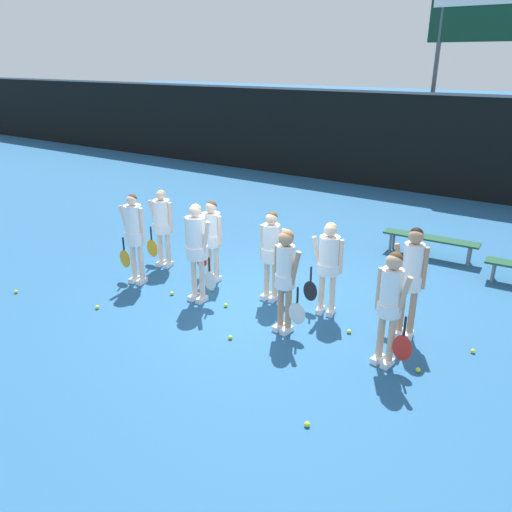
{
  "coord_description": "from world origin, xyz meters",
  "views": [
    {
      "loc": [
        4.43,
        -6.58,
        4.09
      ],
      "look_at": [
        -0.0,
        0.04,
        0.93
      ],
      "focal_mm": 35.0,
      "sensor_mm": 36.0,
      "label": 1
    }
  ],
  "objects_px": {
    "player_6": "(271,249)",
    "tennis_ball_11": "(172,293)",
    "player_2": "(286,273)",
    "tennis_ball_3": "(97,307)",
    "tennis_ball_6": "(212,290)",
    "player_0": "(134,232)",
    "tennis_ball_4": "(349,331)",
    "bench_far": "(430,240)",
    "player_7": "(328,261)",
    "scoreboard": "(495,41)",
    "tennis_ball_10": "(473,351)",
    "player_1": "(197,245)",
    "player_3": "(391,300)",
    "tennis_ball_5": "(307,424)",
    "player_5": "(212,234)",
    "tennis_ball_2": "(16,292)",
    "tennis_ball_8": "(143,269)",
    "tennis_ball_7": "(226,305)",
    "tennis_ball_0": "(332,300)",
    "tennis_ball_9": "(418,370)",
    "tennis_ball_1": "(230,337)",
    "player_4": "(162,222)",
    "player_8": "(411,274)"
  },
  "relations": [
    {
      "from": "player_0",
      "to": "tennis_ball_3",
      "type": "height_order",
      "value": "player_0"
    },
    {
      "from": "player_2",
      "to": "player_6",
      "type": "xyz_separation_m",
      "value": [
        -0.79,
        0.85,
        -0.05
      ]
    },
    {
      "from": "bench_far",
      "to": "player_2",
      "type": "relative_size",
      "value": 1.19
    },
    {
      "from": "scoreboard",
      "to": "player_4",
      "type": "relative_size",
      "value": 3.55
    },
    {
      "from": "player_6",
      "to": "tennis_ball_2",
      "type": "bearing_deg",
      "value": -150.46
    },
    {
      "from": "tennis_ball_2",
      "to": "tennis_ball_5",
      "type": "xyz_separation_m",
      "value": [
        6.26,
        -0.17,
        0.0
      ]
    },
    {
      "from": "player_5",
      "to": "tennis_ball_8",
      "type": "xyz_separation_m",
      "value": [
        -1.51,
        -0.42,
        -0.92
      ]
    },
    {
      "from": "player_6",
      "to": "player_7",
      "type": "bearing_deg",
      "value": 2.66
    },
    {
      "from": "player_7",
      "to": "tennis_ball_11",
      "type": "relative_size",
      "value": 23.93
    },
    {
      "from": "player_7",
      "to": "player_5",
      "type": "bearing_deg",
      "value": 168.64
    },
    {
      "from": "player_6",
      "to": "tennis_ball_3",
      "type": "distance_m",
      "value": 3.22
    },
    {
      "from": "player_0",
      "to": "tennis_ball_2",
      "type": "height_order",
      "value": "player_0"
    },
    {
      "from": "player_6",
      "to": "tennis_ball_5",
      "type": "xyz_separation_m",
      "value": [
        2.18,
        -2.64,
        -0.93
      ]
    },
    {
      "from": "tennis_ball_3",
      "to": "tennis_ball_10",
      "type": "xyz_separation_m",
      "value": [
        5.78,
        2.19,
        -0.0
      ]
    },
    {
      "from": "tennis_ball_3",
      "to": "tennis_ball_6",
      "type": "relative_size",
      "value": 1.02
    },
    {
      "from": "player_6",
      "to": "tennis_ball_11",
      "type": "distance_m",
      "value": 2.06
    },
    {
      "from": "player_0",
      "to": "player_7",
      "type": "height_order",
      "value": "player_0"
    },
    {
      "from": "tennis_ball_5",
      "to": "tennis_ball_9",
      "type": "height_order",
      "value": "tennis_ball_9"
    },
    {
      "from": "tennis_ball_5",
      "to": "tennis_ball_10",
      "type": "distance_m",
      "value": 3.07
    },
    {
      "from": "player_0",
      "to": "tennis_ball_1",
      "type": "distance_m",
      "value": 3.05
    },
    {
      "from": "scoreboard",
      "to": "tennis_ball_10",
      "type": "bearing_deg",
      "value": -77.79
    },
    {
      "from": "bench_far",
      "to": "tennis_ball_7",
      "type": "distance_m",
      "value": 4.99
    },
    {
      "from": "player_3",
      "to": "player_6",
      "type": "xyz_separation_m",
      "value": [
        -2.46,
        0.84,
        -0.05
      ]
    },
    {
      "from": "player_1",
      "to": "tennis_ball_1",
      "type": "xyz_separation_m",
      "value": [
        1.28,
        -0.78,
        -1.04
      ]
    },
    {
      "from": "player_2",
      "to": "player_5",
      "type": "bearing_deg",
      "value": 164.17
    },
    {
      "from": "player_5",
      "to": "tennis_ball_11",
      "type": "relative_size",
      "value": 23.77
    },
    {
      "from": "player_7",
      "to": "tennis_ball_8",
      "type": "height_order",
      "value": "player_7"
    },
    {
      "from": "player_0",
      "to": "tennis_ball_10",
      "type": "distance_m",
      "value": 6.18
    },
    {
      "from": "tennis_ball_5",
      "to": "tennis_ball_10",
      "type": "height_order",
      "value": "tennis_ball_5"
    },
    {
      "from": "tennis_ball_1",
      "to": "tennis_ball_5",
      "type": "bearing_deg",
      "value": -29.17
    },
    {
      "from": "player_8",
      "to": "tennis_ball_7",
      "type": "bearing_deg",
      "value": -174.97
    },
    {
      "from": "player_0",
      "to": "tennis_ball_4",
      "type": "xyz_separation_m",
      "value": [
        4.25,
        0.47,
        -1.01
      ]
    },
    {
      "from": "player_6",
      "to": "player_0",
      "type": "bearing_deg",
      "value": -163.84
    },
    {
      "from": "player_0",
      "to": "tennis_ball_0",
      "type": "height_order",
      "value": "player_0"
    },
    {
      "from": "player_4",
      "to": "tennis_ball_1",
      "type": "xyz_separation_m",
      "value": [
        2.94,
        -1.64,
        -0.93
      ]
    },
    {
      "from": "player_3",
      "to": "player_8",
      "type": "height_order",
      "value": "player_8"
    },
    {
      "from": "tennis_ball_5",
      "to": "tennis_ball_6",
      "type": "distance_m",
      "value": 3.98
    },
    {
      "from": "tennis_ball_0",
      "to": "tennis_ball_6",
      "type": "distance_m",
      "value": 2.24
    },
    {
      "from": "player_6",
      "to": "scoreboard",
      "type": "bearing_deg",
      "value": 81.72
    },
    {
      "from": "player_3",
      "to": "tennis_ball_5",
      "type": "xyz_separation_m",
      "value": [
        -0.28,
        -1.79,
        -0.98
      ]
    },
    {
      "from": "bench_far",
      "to": "tennis_ball_11",
      "type": "bearing_deg",
      "value": -129.12
    },
    {
      "from": "scoreboard",
      "to": "player_3",
      "type": "bearing_deg",
      "value": -83.83
    },
    {
      "from": "player_1",
      "to": "player_3",
      "type": "bearing_deg",
      "value": -1.18
    },
    {
      "from": "player_7",
      "to": "tennis_ball_1",
      "type": "distance_m",
      "value": 2.05
    },
    {
      "from": "player_2",
      "to": "player_7",
      "type": "bearing_deg",
      "value": 80.4
    },
    {
      "from": "player_0",
      "to": "player_5",
      "type": "relative_size",
      "value": 1.09
    },
    {
      "from": "tennis_ball_4",
      "to": "tennis_ball_10",
      "type": "bearing_deg",
      "value": 15.68
    },
    {
      "from": "tennis_ball_5",
      "to": "tennis_ball_10",
      "type": "bearing_deg",
      "value": 65.15
    },
    {
      "from": "tennis_ball_0",
      "to": "tennis_ball_10",
      "type": "height_order",
      "value": "tennis_ball_0"
    },
    {
      "from": "scoreboard",
      "to": "tennis_ball_5",
      "type": "relative_size",
      "value": 85.18
    }
  ]
}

